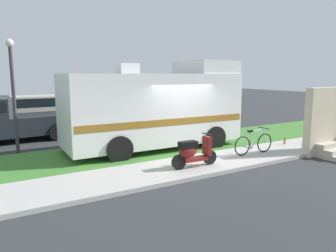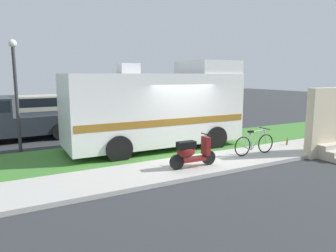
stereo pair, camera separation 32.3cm
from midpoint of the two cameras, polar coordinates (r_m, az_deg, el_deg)
ground_plane at (r=11.19m, az=4.63°, el=-5.52°), size 80.00×80.00×0.00m
sidewalk at (r=10.23m, az=8.38°, el=-6.65°), size 24.00×2.00×0.12m
grass_strip at (r=12.42m, az=0.80°, el=-3.80°), size 24.00×3.40×0.08m
motorhome_rv at (r=12.04m, az=-1.32°, el=3.36°), size 6.67×2.71×3.38m
scooter at (r=9.42m, az=5.24°, el=-4.72°), size 1.55×0.50×0.97m
bicycle at (r=11.32m, az=16.06°, el=-3.08°), size 1.70×0.52×0.89m
pickup_truck_near at (r=15.17m, az=-27.13°, el=1.24°), size 5.54×2.40×1.88m
pickup_truck_far at (r=18.52m, az=-18.86°, el=2.83°), size 5.25×2.24×1.73m
porch_steps at (r=12.52m, az=27.87°, el=-0.46°), size 2.00×1.26×2.40m
bottle_green at (r=13.34m, az=21.29°, el=-2.71°), size 0.07×0.07×0.25m
bottle_spare at (r=13.58m, az=24.97°, el=-2.66°), size 0.06×0.06×0.30m
street_lamp_post at (r=12.63m, az=-25.07°, el=6.75°), size 0.28×0.28×4.07m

